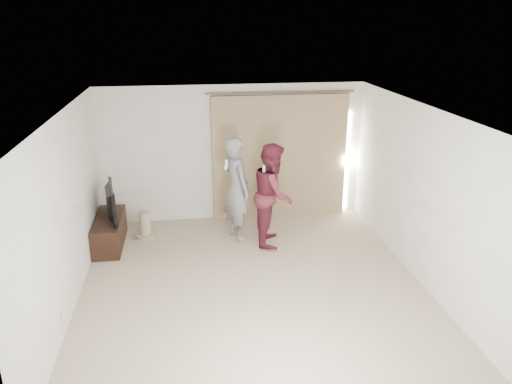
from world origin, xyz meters
TOP-DOWN VIEW (x-y plane):
  - floor at (0.00, 0.00)m, footprint 5.50×5.50m
  - wall_back at (0.00, 2.75)m, footprint 5.00×0.04m
  - wall_left at (-2.50, -0.00)m, footprint 0.04×5.50m
  - ceiling at (0.00, 0.00)m, footprint 5.00×5.50m
  - curtain at (0.91, 2.68)m, footprint 2.80×0.11m
  - tv_console at (-2.27, 1.77)m, footprint 0.45×1.30m
  - tv at (-2.27, 1.77)m, footprint 0.31×1.02m
  - scratching_post at (-1.68, 2.02)m, footprint 0.36×0.36m
  - person_man at (-0.04, 1.75)m, footprint 0.65×0.79m
  - person_woman at (0.56, 1.50)m, footprint 0.85×0.99m

SIDE VIEW (x-z plane):
  - floor at x=0.00m, z-range 0.00..0.00m
  - scratching_post at x=-1.68m, z-range -0.05..0.43m
  - tv_console at x=-2.27m, z-range 0.00..0.50m
  - tv at x=-2.27m, z-range 0.50..1.08m
  - person_woman at x=0.56m, z-range 0.00..1.78m
  - person_man at x=-0.04m, z-range 0.00..1.85m
  - curtain at x=0.91m, z-range -0.02..2.43m
  - wall_left at x=-2.50m, z-range 0.00..2.60m
  - wall_back at x=0.00m, z-range 0.00..2.60m
  - ceiling at x=0.00m, z-range 2.60..2.60m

